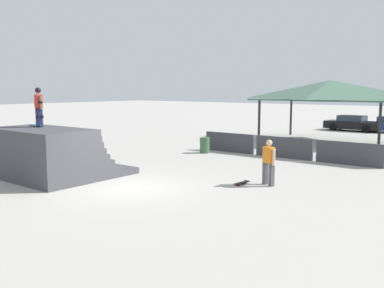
# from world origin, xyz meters

# --- Properties ---
(ground_plane) EXTENTS (160.00, 160.00, 0.00)m
(ground_plane) POSITION_xyz_m (0.00, 0.00, 0.00)
(ground_plane) COLOR #ADA8A0
(quarter_pipe_ramp) EXTENTS (4.25, 4.27, 1.95)m
(quarter_pipe_ramp) POSITION_xyz_m (-3.66, -0.66, 0.87)
(quarter_pipe_ramp) COLOR #424247
(quarter_pipe_ramp) RESTS_ON ground
(skater_on_deck) EXTENTS (0.67, 0.31, 1.56)m
(skater_on_deck) POSITION_xyz_m (-4.28, -0.65, 2.85)
(skater_on_deck) COLOR #1E2347
(skater_on_deck) RESTS_ON quarter_pipe_ramp
(skateboard_on_deck) EXTENTS (0.84, 0.29, 0.09)m
(skateboard_on_deck) POSITION_xyz_m (-4.64, -0.61, 2.01)
(skateboard_on_deck) COLOR silver
(skateboard_on_deck) RESTS_ON quarter_pipe_ramp
(bystander_walking) EXTENTS (0.65, 0.38, 1.66)m
(bystander_walking) POSITION_xyz_m (3.70, 3.42, 0.92)
(bystander_walking) COLOR #4C4C51
(bystander_walking) RESTS_ON ground
(skateboard_on_ground) EXTENTS (0.26, 0.77, 0.09)m
(skateboard_on_ground) POSITION_xyz_m (2.88, 2.97, 0.06)
(skateboard_on_ground) COLOR red
(skateboard_on_ground) RESTS_ON ground
(barrier_fence) EXTENTS (9.57, 0.12, 1.05)m
(barrier_fence) POSITION_xyz_m (1.35, 9.40, 0.53)
(barrier_fence) COLOR #3D3D42
(barrier_fence) RESTS_ON ground
(pavilion_shelter) EXTENTS (8.92, 5.67, 4.00)m
(pavilion_shelter) POSITION_xyz_m (0.67, 17.24, 3.34)
(pavilion_shelter) COLOR #2D2D33
(pavilion_shelter) RESTS_ON ground
(trash_bin) EXTENTS (0.52, 0.52, 0.85)m
(trash_bin) POSITION_xyz_m (-2.75, 8.27, 0.42)
(trash_bin) COLOR #385B3D
(trash_bin) RESTS_ON ground
(parked_car_black) EXTENTS (4.53, 1.96, 1.27)m
(parked_car_black) POSITION_xyz_m (-0.42, 25.59, 0.60)
(parked_car_black) COLOR black
(parked_car_black) RESTS_ON ground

